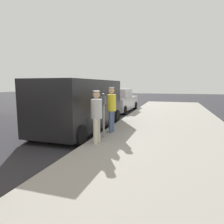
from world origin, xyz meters
TOP-DOWN VIEW (x-y plane):
  - ground_plane at (0.00, 0.00)m, footprint 80.00×80.00m
  - sidewalk_slab at (3.50, 0.00)m, footprint 5.00×32.00m
  - parking_meter_near at (1.35, 0.21)m, footprint 0.14×0.18m
  - pedestrian_in_gray at (1.37, -0.49)m, footprint 0.34×0.36m
  - pedestrian_in_yellow at (1.37, 1.05)m, footprint 0.34×0.36m
  - parked_van at (-0.15, 1.63)m, footprint 2.16×5.22m
  - parked_sedan_ahead at (-0.27, 8.21)m, footprint 2.07×4.46m

SIDE VIEW (x-z plane):
  - ground_plane at x=0.00m, z-range 0.00..0.00m
  - sidewalk_slab at x=3.50m, z-range 0.00..0.15m
  - parked_sedan_ahead at x=-0.27m, z-range -0.08..1.57m
  - pedestrian_in_gray at x=1.37m, z-range 0.26..1.90m
  - pedestrian_in_yellow at x=1.37m, z-range 0.28..1.99m
  - parked_van at x=-0.15m, z-range 0.08..2.23m
  - parking_meter_near at x=1.35m, z-range 0.42..1.94m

